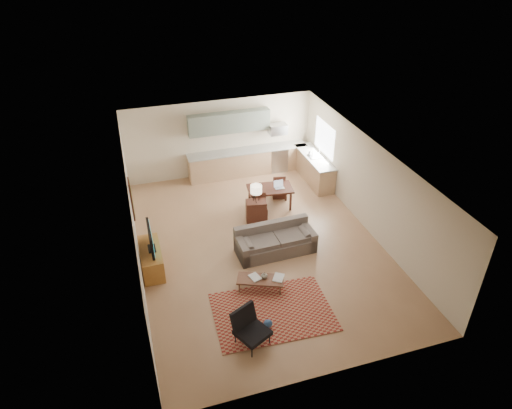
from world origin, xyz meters
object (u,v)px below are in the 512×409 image
object	(u,v)px
sofa	(276,240)
console_table	(256,211)
armchair	(252,330)
tv_credenza	(151,259)
coffee_table	(260,284)
dining_table	(270,198)

from	to	relation	value
sofa	console_table	bearing A→B (deg)	89.97
armchair	console_table	bearing A→B (deg)	45.60
sofa	tv_credenza	xyz separation A→B (m)	(-3.30, 0.27, -0.07)
coffee_table	armchair	xyz separation A→B (m)	(-0.67, -1.56, 0.24)
sofa	dining_table	bearing A→B (deg)	73.08
coffee_table	dining_table	size ratio (longest dim) A/B	0.82
tv_credenza	sofa	bearing A→B (deg)	-4.66
coffee_table	dining_table	xyz separation A→B (m)	(1.43, 3.53, 0.18)
armchair	console_table	world-z (taller)	armchair
armchair	dining_table	world-z (taller)	armchair
armchair	tv_credenza	size ratio (longest dim) A/B	0.60
sofa	armchair	distance (m)	3.26
dining_table	armchair	bearing A→B (deg)	-105.60
sofa	console_table	world-z (taller)	sofa
coffee_table	console_table	xyz separation A→B (m)	(0.79, 2.90, 0.17)
sofa	tv_credenza	bearing A→B (deg)	173.15
sofa	dining_table	distance (m)	2.28
tv_credenza	dining_table	size ratio (longest dim) A/B	0.99
coffee_table	tv_credenza	bearing A→B (deg)	169.58
sofa	tv_credenza	distance (m)	3.31
coffee_table	dining_table	distance (m)	3.81
coffee_table	tv_credenza	distance (m)	2.92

